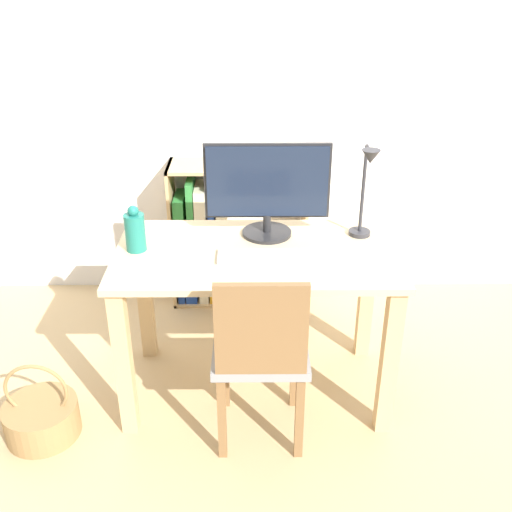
# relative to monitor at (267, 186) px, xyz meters

# --- Properties ---
(ground_plane) EXTENTS (10.00, 10.00, 0.00)m
(ground_plane) POSITION_rel_monitor_xyz_m (-0.05, -0.18, -1.00)
(ground_plane) COLOR tan
(wall_back) EXTENTS (8.00, 0.05, 2.60)m
(wall_back) POSITION_rel_monitor_xyz_m (-0.05, 0.87, 0.30)
(wall_back) COLOR white
(wall_back) RESTS_ON ground_plane
(desk) EXTENTS (1.25, 0.68, 0.76)m
(desk) POSITION_rel_monitor_xyz_m (-0.05, -0.18, -0.39)
(desk) COLOR #D8BC8C
(desk) RESTS_ON ground_plane
(monitor) EXTENTS (0.57, 0.23, 0.44)m
(monitor) POSITION_rel_monitor_xyz_m (0.00, 0.00, 0.00)
(monitor) COLOR #232326
(monitor) RESTS_ON desk
(keyboard) EXTENTS (0.41, 0.13, 0.02)m
(keyboard) POSITION_rel_monitor_xyz_m (-0.01, -0.25, -0.23)
(keyboard) COLOR #B2B2B7
(keyboard) RESTS_ON desk
(vase) EXTENTS (0.09, 0.09, 0.21)m
(vase) POSITION_rel_monitor_xyz_m (-0.58, -0.16, -0.15)
(vase) COLOR #1E7266
(vase) RESTS_ON desk
(desk_lamp) EXTENTS (0.10, 0.19, 0.44)m
(desk_lamp) POSITION_rel_monitor_xyz_m (0.43, -0.06, 0.03)
(desk_lamp) COLOR #2D2D33
(desk_lamp) RESTS_ON desk
(chair) EXTENTS (0.40, 0.40, 0.87)m
(chair) POSITION_rel_monitor_xyz_m (-0.04, -0.53, -0.52)
(chair) COLOR gray
(chair) RESTS_ON ground_plane
(bookshelf) EXTENTS (0.80, 0.28, 0.87)m
(bookshelf) POSITION_rel_monitor_xyz_m (-0.29, 0.69, -0.58)
(bookshelf) COLOR tan
(bookshelf) RESTS_ON ground_plane
(basket) EXTENTS (0.33, 0.33, 0.38)m
(basket) POSITION_rel_monitor_xyz_m (-1.01, -0.49, -0.91)
(basket) COLOR #997547
(basket) RESTS_ON ground_plane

